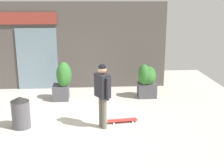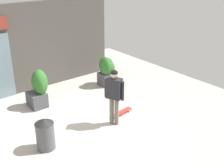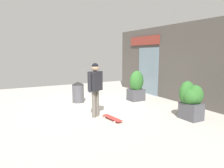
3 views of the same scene
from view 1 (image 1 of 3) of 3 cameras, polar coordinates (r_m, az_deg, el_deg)
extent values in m
plane|color=#B2ADA3|center=(8.70, -9.34, -6.90)|extent=(12.00, 12.00, 0.00)
cube|color=#4C4742|center=(11.65, -8.24, 7.15)|extent=(7.42, 0.25, 3.24)
cube|color=slate|center=(11.72, -13.88, 4.59)|extent=(1.50, 0.06, 2.30)
cube|color=maroon|center=(11.59, -16.19, 11.80)|extent=(2.31, 0.05, 0.43)
cylinder|color=#666056|center=(8.10, -2.05, -5.17)|extent=(0.13, 0.13, 0.86)
cylinder|color=#666056|center=(7.97, -1.48, -5.52)|extent=(0.13, 0.13, 0.86)
cube|color=#232328|center=(7.80, -1.81, -0.28)|extent=(0.43, 0.51, 0.61)
cylinder|color=#232328|center=(8.03, -2.74, -0.07)|extent=(0.09, 0.09, 0.58)
cylinder|color=#232328|center=(7.59, -0.83, -0.99)|extent=(0.09, 0.09, 0.58)
sphere|color=tan|center=(7.69, -1.84, 2.75)|extent=(0.22, 0.22, 0.22)
sphere|color=black|center=(7.69, -1.84, 3.03)|extent=(0.21, 0.21, 0.21)
cube|color=red|center=(8.49, 1.97, -6.79)|extent=(0.86, 0.30, 0.02)
cylinder|color=silver|center=(8.66, 3.55, -6.64)|extent=(0.06, 0.04, 0.05)
cylinder|color=silver|center=(8.47, 3.92, -7.17)|extent=(0.06, 0.04, 0.05)
cylinder|color=silver|center=(8.55, 0.04, -6.92)|extent=(0.06, 0.04, 0.05)
cylinder|color=silver|center=(8.36, 0.33, -7.46)|extent=(0.06, 0.04, 0.05)
cube|color=#47474C|center=(10.63, 6.58, -1.13)|extent=(0.63, 0.47, 0.52)
ellipsoid|color=#2D6628|center=(10.39, 6.03, 1.75)|extent=(0.40, 0.56, 0.73)
ellipsoid|color=#2D6628|center=(10.45, 6.80, 1.27)|extent=(0.54, 0.53, 0.51)
ellipsoid|color=#2D6628|center=(10.56, 6.97, 1.66)|extent=(0.47, 0.52, 0.61)
cube|color=#47474C|center=(10.48, -9.58, -1.53)|extent=(0.53, 0.64, 0.50)
ellipsoid|color=#2D6628|center=(10.25, -9.04, 1.70)|extent=(0.51, 0.60, 0.87)
ellipsoid|color=#2D6628|center=(10.20, -9.20, 1.44)|extent=(0.38, 0.50, 0.79)
cylinder|color=#4C4C51|center=(8.40, -16.78, -5.51)|extent=(0.48, 0.48, 0.74)
cone|color=black|center=(8.26, -17.02, -2.70)|extent=(0.49, 0.49, 0.12)
camera|label=2|loc=(4.87, -77.66, 18.53)|focal=45.82mm
camera|label=3|loc=(8.10, 47.41, 1.67)|focal=33.46mm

